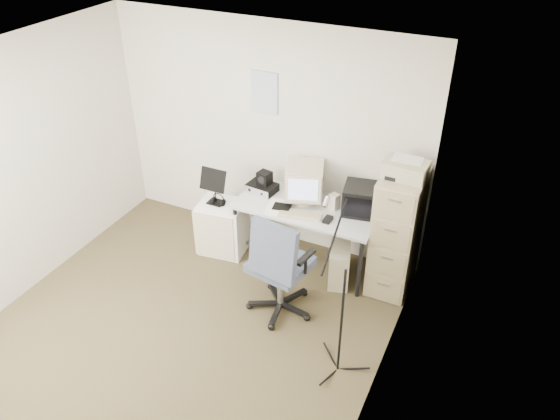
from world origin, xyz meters
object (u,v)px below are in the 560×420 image
at_px(side_cart, 223,227).
at_px(filing_cabinet, 397,233).
at_px(office_chair, 281,263).
at_px(desk, 306,234).

bearing_deg(side_cart, filing_cabinet, -0.69).
xyz_separation_m(office_chair, side_cart, (-1.00, 0.61, -0.27)).
relative_size(office_chair, side_cart, 1.87).
bearing_deg(office_chair, desk, 104.14).
bearing_deg(filing_cabinet, side_cart, -173.41).
relative_size(desk, side_cart, 2.45).
height_order(office_chair, side_cart, office_chair).
xyz_separation_m(filing_cabinet, desk, (-0.95, -0.03, -0.29)).
xyz_separation_m(filing_cabinet, side_cart, (-1.88, -0.22, -0.34)).
bearing_deg(filing_cabinet, desk, -178.19).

